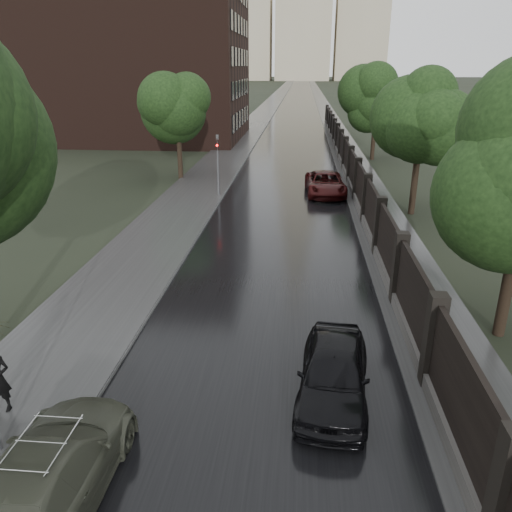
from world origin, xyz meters
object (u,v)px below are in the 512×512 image
object	(u,v)px
tree_right_b	(421,126)
volga_sedan	(48,476)
car_right_near	(333,373)
car_right_far	(325,184)
traffic_light	(218,160)
tree_left_far	(177,107)
tree_right_c	(376,103)

from	to	relation	value
tree_right_b	volga_sedan	bearing A→B (deg)	-117.06
car_right_near	car_right_far	world-z (taller)	car_right_near
traffic_light	tree_left_far	bearing A→B (deg)	126.47
car_right_near	tree_right_c	bearing A→B (deg)	86.87
tree_right_b	car_right_near	world-z (taller)	tree_right_b
tree_right_c	volga_sedan	distance (m)	41.46
tree_right_b	tree_left_far	bearing A→B (deg)	152.70
tree_right_c	traffic_light	size ratio (longest dim) A/B	1.75
tree_left_far	tree_right_b	distance (m)	17.45
tree_right_c	car_right_far	bearing A→B (deg)	-109.26
tree_left_far	car_right_near	world-z (taller)	tree_left_far
tree_right_c	car_right_far	distance (m)	15.21
car_right_near	car_right_far	distance (m)	21.97
volga_sedan	traffic_light	bearing A→B (deg)	-88.31
volga_sedan	tree_right_c	bearing A→B (deg)	-105.54
volga_sedan	tree_left_far	bearing A→B (deg)	-81.51
volga_sedan	car_right_far	distance (m)	26.68
tree_right_c	car_right_far	world-z (taller)	tree_right_c
car_right_far	tree_right_c	bearing A→B (deg)	67.41
tree_left_far	volga_sedan	xyz separation A→B (m)	(4.40, -29.73, -4.48)
tree_right_b	traffic_light	distance (m)	12.44
tree_left_far	traffic_light	bearing A→B (deg)	-53.53
volga_sedan	car_right_near	distance (m)	6.87
tree_right_b	traffic_light	xyz separation A→B (m)	(-11.80, 2.99, -2.55)
tree_right_b	traffic_light	size ratio (longest dim) A/B	1.75
car_right_far	traffic_light	bearing A→B (deg)	-173.53
traffic_light	car_right_far	bearing A→B (deg)	9.80
traffic_light	car_right_near	bearing A→B (deg)	-73.08
tree_left_far	car_right_near	bearing A→B (deg)	-68.76
tree_right_c	volga_sedan	world-z (taller)	tree_right_c
tree_right_c	car_right_near	xyz separation A→B (m)	(-5.49, -35.76, -4.21)
tree_left_far	tree_right_b	world-z (taller)	tree_left_far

